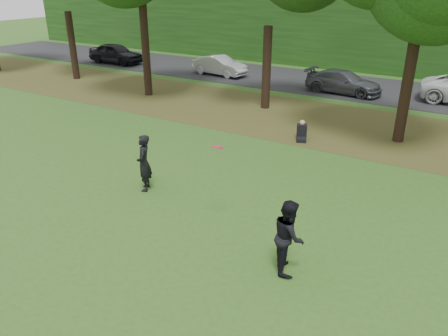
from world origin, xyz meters
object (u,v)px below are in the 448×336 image
at_px(player_left, 144,163).
at_px(player_right, 289,236).
at_px(seated_person, 302,132).
at_px(frisbee, 218,147).

xyz_separation_m(player_left, player_right, (5.61, -1.46, -0.02)).
distance_m(player_right, seated_person, 9.09).
bearing_deg(seated_person, frisbee, -107.66).
bearing_deg(player_left, frisbee, 46.37).
height_order(player_right, seated_person, player_right).
distance_m(player_left, player_right, 5.79).
xyz_separation_m(player_right, seated_person, (-3.15, 8.51, -0.59)).
bearing_deg(frisbee, player_left, 169.70).
bearing_deg(seated_person, player_right, -92.35).
distance_m(frisbee, seated_person, 7.89).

